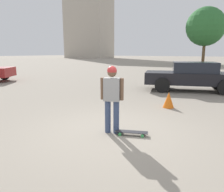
# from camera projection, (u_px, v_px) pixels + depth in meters

# --- Properties ---
(ground_plane) EXTENTS (220.00, 220.00, 0.00)m
(ground_plane) POSITION_uv_depth(u_px,v_px,m) (112.00, 132.00, 5.22)
(ground_plane) COLOR gray
(person) EXTENTS (0.52, 0.31, 1.59)m
(person) POSITION_uv_depth(u_px,v_px,m) (112.00, 94.00, 5.04)
(person) COLOR #38476B
(person) RESTS_ON ground_plane
(skateboard) EXTENTS (0.77, 0.43, 0.09)m
(skateboard) POSITION_uv_depth(u_px,v_px,m) (131.00, 132.00, 5.05)
(skateboard) COLOR #232328
(skateboard) RESTS_ON ground_plane
(car_parked_near) EXTENTS (4.77, 3.01, 1.42)m
(car_parked_near) POSITION_uv_depth(u_px,v_px,m) (192.00, 76.00, 10.76)
(car_parked_near) COLOR black
(car_parked_near) RESTS_ON ground_plane
(building_block_distant) EXTENTS (15.09, 8.88, 31.71)m
(building_block_distant) POSITION_uv_depth(u_px,v_px,m) (88.00, 10.00, 73.22)
(building_block_distant) COLOR #B2A899
(building_block_distant) RESTS_ON ground_plane
(tree_distant) EXTENTS (5.51, 5.51, 8.29)m
(tree_distant) POSITION_uv_depth(u_px,v_px,m) (206.00, 27.00, 31.45)
(tree_distant) COLOR brown
(tree_distant) RESTS_ON ground_plane
(traffic_cone) EXTENTS (0.38, 0.38, 0.54)m
(traffic_cone) POSITION_uv_depth(u_px,v_px,m) (169.00, 100.00, 7.54)
(traffic_cone) COLOR orange
(traffic_cone) RESTS_ON ground_plane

